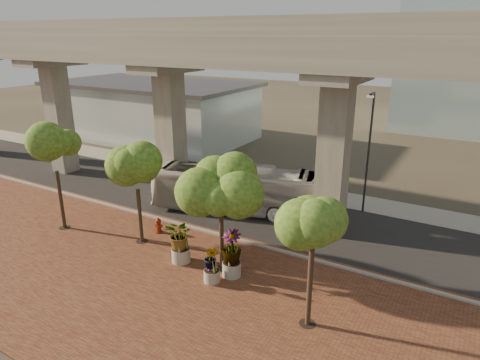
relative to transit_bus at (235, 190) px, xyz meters
The scene contains 18 objects.
ground 2.38m from the transit_bus, 72.70° to the right, with size 160.00×160.00×0.00m, color #383328.
brick_plaza 9.86m from the transit_bus, 86.83° to the right, with size 70.00×13.00×0.06m, color brown.
asphalt_road 1.65m from the transit_bus, 26.94° to the left, with size 90.00×8.00×0.04m, color black.
curb_strip 4.04m from the transit_bus, 81.79° to the right, with size 70.00×0.25×0.16m, color gray.
far_sidewalk 6.00m from the transit_bus, 84.68° to the left, with size 90.00×3.00×0.06m, color gray.
transit_viaduct 5.77m from the transit_bus, 26.94° to the left, with size 72.00×5.60×12.40m.
station_pavilion 24.19m from the transit_bus, 143.74° to the left, with size 23.00×13.00×6.30m.
transit_bus is the anchor object (origin of this frame).
fire_hydrant 5.79m from the transit_bus, 113.43° to the right, with size 0.48×0.43×0.96m.
planter_front 7.42m from the transit_bus, 81.81° to the right, with size 2.18×2.18×2.40m.
planter_right 8.27m from the transit_bus, 60.35° to the right, with size 2.30×2.30×2.46m.
planter_left 8.88m from the transit_bus, 66.49° to the right, with size 1.78×1.78×1.96m.
street_tree_far_west 11.39m from the transit_bus, 135.43° to the right, with size 3.48×3.48×6.33m.
street_tree_near_west 7.56m from the transit_bus, 109.46° to the right, with size 3.62×3.62×5.91m.
street_tree_near_east 8.25m from the transit_bus, 64.22° to the right, with size 3.71×3.71×6.30m.
street_tree_far_east 12.87m from the transit_bus, 45.16° to the right, with size 3.62×3.62×6.47m.
streetlamp_west 10.46m from the transit_bus, 147.99° to the left, with size 0.37×1.08×7.43m.
streetlamp_east 9.23m from the transit_bus, 29.09° to the left, with size 0.40×1.17×8.04m.
Camera 1 is at (13.27, -21.40, 11.57)m, focal length 32.00 mm.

